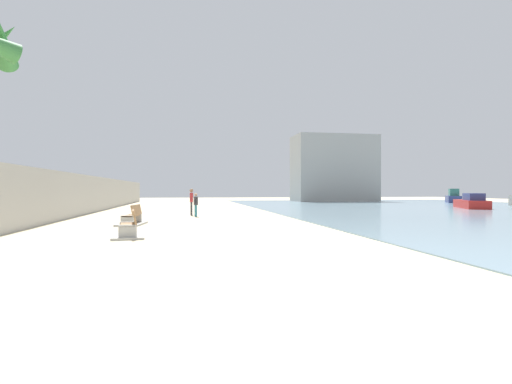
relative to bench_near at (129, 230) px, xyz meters
The scene contains 10 objects.
ground_plane 13.27m from the bench_near, 79.79° to the left, with size 120.00×120.00×0.00m, color #C6B793.
seawall 14.08m from the bench_near, 111.51° to the left, with size 0.80×64.00×2.74m, color #ADAAA3.
water_bay 29.41m from the bench_near, 26.36° to the left, with size 36.00×68.00×0.04m, color #7A99A8.
bench_near is the anchor object (origin of this frame).
bench_far 5.24m from the bench_near, 96.19° to the left, with size 1.36×2.22×0.98m.
person_walking 10.94m from the bench_near, 76.02° to the left, with size 0.27×0.51×1.50m.
person_standing 12.20m from the bench_near, 78.73° to the left, with size 0.24×0.53×1.79m.
boat_distant 49.25m from the bench_near, 41.11° to the left, with size 4.05×5.34×1.83m.
boat_outer 32.74m from the bench_near, 31.91° to the left, with size 4.33×6.44×1.37m.
harbor_building 47.64m from the bench_near, 60.00° to the left, with size 12.00×6.00×9.75m, color #9E9E99.
Camera 1 is at (-0.27, -9.92, 1.71)m, focal length 27.69 mm.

